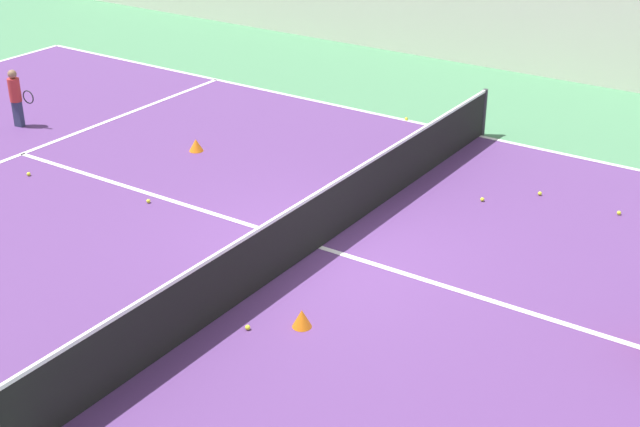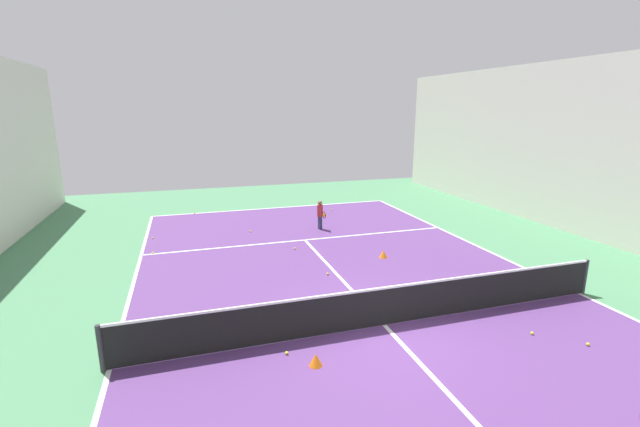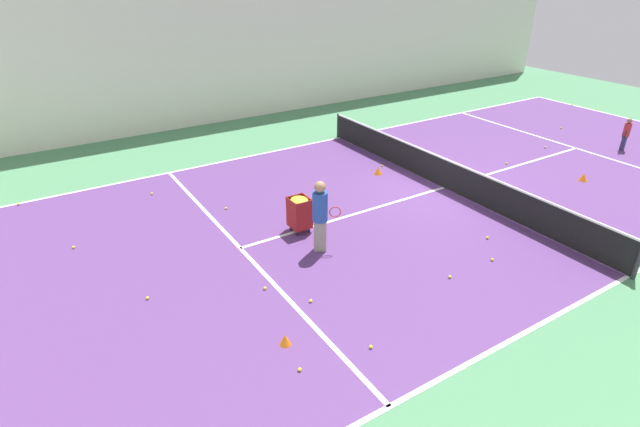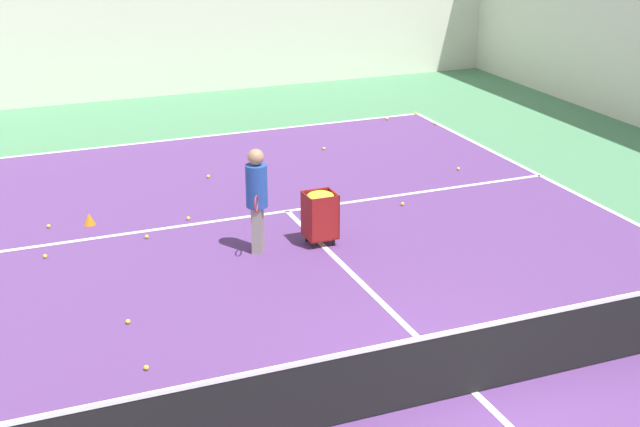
# 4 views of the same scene
# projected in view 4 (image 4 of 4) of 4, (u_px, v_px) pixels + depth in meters

# --- Properties ---
(ground_plane) EXTENTS (38.10, 38.10, 0.00)m
(ground_plane) POSITION_uv_depth(u_px,v_px,m) (474.00, 393.00, 11.10)
(ground_plane) COLOR #477F56
(court_playing_area) EXTENTS (11.51, 24.91, 0.00)m
(court_playing_area) POSITION_uv_depth(u_px,v_px,m) (474.00, 393.00, 11.10)
(court_playing_area) COLOR #563370
(court_playing_area) RESTS_ON ground
(line_baseline_far) EXTENTS (11.51, 0.10, 0.00)m
(line_baseline_far) POSITION_uv_depth(u_px,v_px,m) (210.00, 136.00, 21.89)
(line_baseline_far) COLOR white
(line_baseline_far) RESTS_ON ground
(line_service_far) EXTENTS (11.51, 0.10, 0.00)m
(line_service_far) POSITION_uv_depth(u_px,v_px,m) (287.00, 211.00, 17.03)
(line_service_far) COLOR white
(line_service_far) RESTS_ON ground
(line_centre_service) EXTENTS (0.10, 13.70, 0.00)m
(line_centre_service) POSITION_uv_depth(u_px,v_px,m) (474.00, 392.00, 11.10)
(line_centre_service) COLOR white
(line_centre_service) RESTS_ON ground
(tennis_net) EXTENTS (11.81, 0.10, 0.95)m
(tennis_net) POSITION_uv_depth(u_px,v_px,m) (477.00, 358.00, 10.92)
(tennis_net) COLOR #2D2D33
(tennis_net) RESTS_ON ground
(coach_at_net) EXTENTS (0.49, 0.72, 1.82)m
(coach_at_net) POSITION_uv_depth(u_px,v_px,m) (257.00, 194.00, 14.87)
(coach_at_net) COLOR gray
(coach_at_net) RESTS_ON ground
(ball_cart) EXTENTS (0.53, 0.49, 0.95)m
(ball_cart) POSITION_uv_depth(u_px,v_px,m) (320.00, 208.00, 15.33)
(ball_cart) COLOR maroon
(ball_cart) RESTS_ON ground
(training_cone_0) EXTENTS (0.26, 0.26, 0.25)m
(training_cone_0) POSITION_uv_depth(u_px,v_px,m) (556.00, 320.00, 12.63)
(training_cone_0) COLOR orange
(training_cone_0) RESTS_ON ground
(training_cone_1) EXTENTS (0.22, 0.22, 0.22)m
(training_cone_1) POSITION_uv_depth(u_px,v_px,m) (89.00, 219.00, 16.35)
(training_cone_1) COLOR orange
(training_cone_1) RESTS_ON ground
(tennis_ball_2) EXTENTS (0.07, 0.07, 0.07)m
(tennis_ball_2) POSITION_uv_depth(u_px,v_px,m) (403.00, 204.00, 17.31)
(tennis_ball_2) COLOR yellow
(tennis_ball_2) RESTS_ON ground
(tennis_ball_3) EXTENTS (0.07, 0.07, 0.07)m
(tennis_ball_3) POSITION_uv_depth(u_px,v_px,m) (415.00, 113.00, 23.83)
(tennis_ball_3) COLOR yellow
(tennis_ball_3) RESTS_ON ground
(tennis_ball_4) EXTENTS (0.07, 0.07, 0.07)m
(tennis_ball_4) POSITION_uv_depth(u_px,v_px,m) (208.00, 176.00, 18.87)
(tennis_ball_4) COLOR yellow
(tennis_ball_4) RESTS_ON ground
(tennis_ball_5) EXTENTS (0.07, 0.07, 0.07)m
(tennis_ball_5) POSITION_uv_depth(u_px,v_px,m) (146.00, 368.00, 11.59)
(tennis_ball_5) COLOR yellow
(tennis_ball_5) RESTS_ON ground
(tennis_ball_6) EXTENTS (0.07, 0.07, 0.07)m
(tennis_ball_6) POSITION_uv_depth(u_px,v_px,m) (435.00, 124.00, 22.82)
(tennis_ball_6) COLOR yellow
(tennis_ball_6) RESTS_ON ground
(tennis_ball_7) EXTENTS (0.07, 0.07, 0.07)m
(tennis_ball_7) POSITION_uv_depth(u_px,v_px,m) (387.00, 119.00, 23.28)
(tennis_ball_7) COLOR yellow
(tennis_ball_7) RESTS_ON ground
(tennis_ball_9) EXTENTS (0.07, 0.07, 0.07)m
(tennis_ball_9) POSITION_uv_depth(u_px,v_px,m) (458.00, 169.00, 19.36)
(tennis_ball_9) COLOR yellow
(tennis_ball_9) RESTS_ON ground
(tennis_ball_10) EXTENTS (0.07, 0.07, 0.07)m
(tennis_ball_10) POSITION_uv_depth(u_px,v_px,m) (606.00, 337.00, 12.36)
(tennis_ball_10) COLOR yellow
(tennis_ball_10) RESTS_ON ground
(tennis_ball_11) EXTENTS (0.07, 0.07, 0.07)m
(tennis_ball_11) POSITION_uv_depth(u_px,v_px,m) (324.00, 148.00, 20.77)
(tennis_ball_11) COLOR yellow
(tennis_ball_11) RESTS_ON ground
(tennis_ball_12) EXTENTS (0.07, 0.07, 0.07)m
(tennis_ball_12) POSITION_uv_depth(u_px,v_px,m) (128.00, 322.00, 12.78)
(tennis_ball_12) COLOR yellow
(tennis_ball_12) RESTS_ON ground
(tennis_ball_13) EXTENTS (0.07, 0.07, 0.07)m
(tennis_ball_13) POSITION_uv_depth(u_px,v_px,m) (219.00, 383.00, 11.24)
(tennis_ball_13) COLOR yellow
(tennis_ball_13) RESTS_ON ground
(tennis_ball_15) EXTENTS (0.07, 0.07, 0.07)m
(tennis_ball_15) POSITION_uv_depth(u_px,v_px,m) (188.00, 218.00, 16.59)
(tennis_ball_15) COLOR yellow
(tennis_ball_15) RESTS_ON ground
(tennis_ball_19) EXTENTS (0.07, 0.07, 0.07)m
(tennis_ball_19) POSITION_uv_depth(u_px,v_px,m) (147.00, 237.00, 15.75)
(tennis_ball_19) COLOR yellow
(tennis_ball_19) RESTS_ON ground
(tennis_ball_21) EXTENTS (0.07, 0.07, 0.07)m
(tennis_ball_21) POSITION_uv_depth(u_px,v_px,m) (45.00, 256.00, 14.95)
(tennis_ball_21) COLOR yellow
(tennis_ball_21) RESTS_ON ground
(tennis_ball_23) EXTENTS (0.07, 0.07, 0.07)m
(tennis_ball_23) POSITION_uv_depth(u_px,v_px,m) (49.00, 226.00, 16.22)
(tennis_ball_23) COLOR yellow
(tennis_ball_23) RESTS_ON ground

